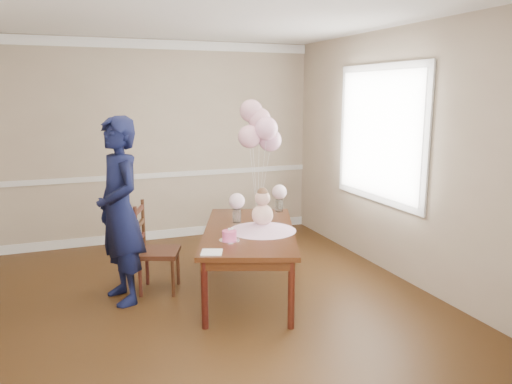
% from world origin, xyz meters
% --- Properties ---
extents(floor, '(4.50, 5.00, 0.00)m').
position_xyz_m(floor, '(0.00, 0.00, 0.00)').
color(floor, black).
rests_on(floor, ground).
extents(ceiling, '(4.50, 5.00, 0.02)m').
position_xyz_m(ceiling, '(0.00, 0.00, 2.70)').
color(ceiling, white).
rests_on(ceiling, wall_back).
extents(wall_back, '(4.50, 0.02, 2.70)m').
position_xyz_m(wall_back, '(0.00, 2.50, 1.35)').
color(wall_back, tan).
rests_on(wall_back, floor).
extents(wall_front, '(4.50, 0.02, 2.70)m').
position_xyz_m(wall_front, '(0.00, -2.50, 1.35)').
color(wall_front, tan).
rests_on(wall_front, floor).
extents(wall_right, '(0.02, 5.00, 2.70)m').
position_xyz_m(wall_right, '(2.25, 0.00, 1.35)').
color(wall_right, tan).
rests_on(wall_right, floor).
extents(chair_rail_trim, '(4.50, 0.02, 0.07)m').
position_xyz_m(chair_rail_trim, '(0.00, 2.49, 0.90)').
color(chair_rail_trim, silver).
rests_on(chair_rail_trim, wall_back).
extents(crown_molding, '(4.50, 0.02, 0.12)m').
position_xyz_m(crown_molding, '(0.00, 2.49, 2.63)').
color(crown_molding, white).
rests_on(crown_molding, wall_back).
extents(baseboard_trim, '(4.50, 0.02, 0.12)m').
position_xyz_m(baseboard_trim, '(0.00, 2.49, 0.06)').
color(baseboard_trim, white).
rests_on(baseboard_trim, floor).
extents(window_frame, '(0.02, 1.66, 1.56)m').
position_xyz_m(window_frame, '(2.23, 0.50, 1.55)').
color(window_frame, silver).
rests_on(window_frame, wall_right).
extents(window_blinds, '(0.01, 1.50, 1.40)m').
position_xyz_m(window_blinds, '(2.21, 0.50, 1.55)').
color(window_blinds, white).
rests_on(window_blinds, wall_right).
extents(dining_table_top, '(1.47, 1.97, 0.04)m').
position_xyz_m(dining_table_top, '(0.55, 0.26, 0.64)').
color(dining_table_top, black).
rests_on(dining_table_top, table_leg_fl).
extents(table_apron, '(1.35, 1.86, 0.09)m').
position_xyz_m(table_apron, '(0.55, 0.26, 0.58)').
color(table_apron, black).
rests_on(table_apron, table_leg_fl).
extents(table_leg_fl, '(0.08, 0.08, 0.62)m').
position_xyz_m(table_leg_fl, '(-0.09, -0.36, 0.31)').
color(table_leg_fl, black).
rests_on(table_leg_fl, floor).
extents(table_leg_fr, '(0.08, 0.08, 0.62)m').
position_xyz_m(table_leg_fr, '(0.60, -0.63, 0.31)').
color(table_leg_fr, black).
rests_on(table_leg_fr, floor).
extents(table_leg_bl, '(0.08, 0.08, 0.62)m').
position_xyz_m(table_leg_bl, '(0.50, 1.16, 0.31)').
color(table_leg_bl, black).
rests_on(table_leg_bl, floor).
extents(table_leg_br, '(0.08, 0.08, 0.62)m').
position_xyz_m(table_leg_br, '(1.19, 0.89, 0.31)').
color(table_leg_br, black).
rests_on(table_leg_br, floor).
extents(baby_skirt, '(0.87, 0.87, 0.09)m').
position_xyz_m(baby_skirt, '(0.66, 0.17, 0.71)').
color(baby_skirt, '#DEA4CA').
rests_on(baby_skirt, dining_table_top).
extents(baby_torso, '(0.21, 0.21, 0.21)m').
position_xyz_m(baby_torso, '(0.66, 0.17, 0.82)').
color(baby_torso, pink).
rests_on(baby_torso, baby_skirt).
extents(baby_head, '(0.15, 0.15, 0.15)m').
position_xyz_m(baby_head, '(0.66, 0.17, 0.99)').
color(baby_head, '#D7A694').
rests_on(baby_head, baby_torso).
extents(baby_hair, '(0.11, 0.11, 0.11)m').
position_xyz_m(baby_hair, '(0.66, 0.17, 1.05)').
color(baby_hair, brown).
rests_on(baby_hair, baby_head).
extents(cake_platter, '(0.25, 0.25, 0.01)m').
position_xyz_m(cake_platter, '(0.24, -0.05, 0.67)').
color(cake_platter, silver).
rests_on(cake_platter, dining_table_top).
extents(birthday_cake, '(0.17, 0.17, 0.09)m').
position_xyz_m(birthday_cake, '(0.24, -0.05, 0.72)').
color(birthday_cake, '#E24786').
rests_on(birthday_cake, cake_platter).
extents(cake_flower_a, '(0.03, 0.03, 0.03)m').
position_xyz_m(cake_flower_a, '(0.24, -0.05, 0.77)').
color(cake_flower_a, white).
rests_on(cake_flower_a, birthday_cake).
extents(cake_flower_b, '(0.03, 0.03, 0.03)m').
position_xyz_m(cake_flower_b, '(0.27, -0.04, 0.77)').
color(cake_flower_b, white).
rests_on(cake_flower_b, birthday_cake).
extents(rose_vase_near, '(0.11, 0.11, 0.14)m').
position_xyz_m(rose_vase_near, '(0.52, 0.56, 0.74)').
color(rose_vase_near, white).
rests_on(rose_vase_near, dining_table_top).
extents(roses_near, '(0.17, 0.17, 0.17)m').
position_xyz_m(roses_near, '(0.52, 0.56, 0.90)').
color(roses_near, silver).
rests_on(roses_near, rose_vase_near).
extents(rose_vase_far, '(0.11, 0.11, 0.14)m').
position_xyz_m(rose_vase_far, '(1.14, 0.84, 0.74)').
color(rose_vase_far, silver).
rests_on(rose_vase_far, dining_table_top).
extents(roses_far, '(0.17, 0.17, 0.17)m').
position_xyz_m(roses_far, '(1.14, 0.84, 0.90)').
color(roses_far, '#FCD3DB').
rests_on(roses_far, rose_vase_far).
extents(napkin, '(0.23, 0.23, 0.01)m').
position_xyz_m(napkin, '(-0.01, -0.33, 0.67)').
color(napkin, silver).
rests_on(napkin, dining_table_top).
extents(balloon_weight, '(0.05, 0.05, 0.02)m').
position_xyz_m(balloon_weight, '(0.81, 0.68, 0.67)').
color(balloon_weight, silver).
rests_on(balloon_weight, dining_table_top).
extents(balloon_a, '(0.25, 0.25, 0.25)m').
position_xyz_m(balloon_a, '(0.73, 0.72, 1.55)').
color(balloon_a, '#EDA8BC').
rests_on(balloon_a, balloon_ribbon_a).
extents(balloon_b, '(0.25, 0.25, 0.25)m').
position_xyz_m(balloon_b, '(0.88, 0.61, 1.64)').
color(balloon_b, '#F5ADD1').
rests_on(balloon_b, balloon_ribbon_b).
extents(balloon_c, '(0.25, 0.25, 0.25)m').
position_xyz_m(balloon_c, '(0.86, 0.76, 1.73)').
color(balloon_c, '#E09EB2').
rests_on(balloon_c, balloon_ribbon_c).
extents(balloon_d, '(0.25, 0.25, 0.25)m').
position_xyz_m(balloon_d, '(0.78, 0.81, 1.82)').
color(balloon_d, '#D899AE').
rests_on(balloon_d, balloon_ribbon_d).
extents(balloon_e, '(0.25, 0.25, 0.25)m').
position_xyz_m(balloon_e, '(0.96, 0.70, 1.51)').
color(balloon_e, '#E4A1C3').
rests_on(balloon_e, balloon_ribbon_e).
extents(balloon_ribbon_a, '(0.08, 0.03, 0.74)m').
position_xyz_m(balloon_ribbon_a, '(0.77, 0.70, 1.05)').
color(balloon_ribbon_a, white).
rests_on(balloon_ribbon_a, balloon_weight).
extents(balloon_ribbon_b, '(0.07, 0.08, 0.83)m').
position_xyz_m(balloon_ribbon_b, '(0.84, 0.65, 1.09)').
color(balloon_ribbon_b, silver).
rests_on(balloon_ribbon_b, balloon_weight).
extents(balloon_ribbon_c, '(0.05, 0.07, 0.92)m').
position_xyz_m(balloon_ribbon_c, '(0.83, 0.72, 1.13)').
color(balloon_ribbon_c, white).
rests_on(balloon_ribbon_c, balloon_weight).
extents(balloon_ribbon_d, '(0.04, 0.11, 1.00)m').
position_xyz_m(balloon_ribbon_d, '(0.80, 0.75, 1.18)').
color(balloon_ribbon_d, white).
rests_on(balloon_ribbon_d, balloon_weight).
extents(balloon_ribbon_e, '(0.14, 0.02, 0.69)m').
position_xyz_m(balloon_ribbon_e, '(0.89, 0.69, 1.02)').
color(balloon_ribbon_e, white).
rests_on(balloon_ribbon_e, balloon_weight).
extents(dining_chair_seat, '(0.52, 0.52, 0.05)m').
position_xyz_m(dining_chair_seat, '(-0.30, 0.63, 0.41)').
color(dining_chair_seat, black).
rests_on(dining_chair_seat, chair_leg_fl).
extents(chair_leg_fl, '(0.05, 0.05, 0.39)m').
position_xyz_m(chair_leg_fl, '(-0.51, 0.53, 0.20)').
color(chair_leg_fl, '#37150F').
rests_on(chair_leg_fl, floor).
extents(chair_leg_fr, '(0.05, 0.05, 0.39)m').
position_xyz_m(chair_leg_fr, '(-0.20, 0.41, 0.20)').
color(chair_leg_fr, '#341A0E').
rests_on(chair_leg_fr, floor).
extents(chair_leg_bl, '(0.05, 0.05, 0.39)m').
position_xyz_m(chair_leg_bl, '(-0.39, 0.84, 0.20)').
color(chair_leg_bl, black).
rests_on(chair_leg_bl, floor).
extents(chair_leg_br, '(0.05, 0.05, 0.39)m').
position_xyz_m(chair_leg_br, '(-0.09, 0.72, 0.20)').
color(chair_leg_br, '#37190F').
rests_on(chair_leg_br, floor).
extents(chair_back_post_l, '(0.05, 0.05, 0.51)m').
position_xyz_m(chair_back_post_l, '(-0.53, 0.54, 0.67)').
color(chair_back_post_l, '#35170E').
rests_on(chair_back_post_l, dining_chair_seat).
extents(chair_back_post_r, '(0.05, 0.05, 0.51)m').
position_xyz_m(chair_back_post_r, '(-0.41, 0.84, 0.67)').
color(chair_back_post_r, '#331B0E').
rests_on(chair_back_post_r, dining_chair_seat).
extents(chair_slat_low, '(0.16, 0.35, 0.05)m').
position_xyz_m(chair_slat_low, '(-0.47, 0.69, 0.56)').
color(chair_slat_low, '#39140F').
rests_on(chair_slat_low, dining_chair_seat).
extents(chair_slat_mid, '(0.16, 0.35, 0.05)m').
position_xyz_m(chair_slat_mid, '(-0.47, 0.69, 0.71)').
color(chair_slat_mid, '#321B0D').
rests_on(chair_slat_mid, dining_chair_seat).
extents(chair_slat_top, '(0.16, 0.35, 0.05)m').
position_xyz_m(chair_slat_top, '(-0.47, 0.69, 0.86)').
color(chair_slat_top, '#39180F').
rests_on(chair_slat_top, dining_chair_seat).
extents(woman, '(0.58, 0.74, 1.80)m').
position_xyz_m(woman, '(-0.67, 0.52, 0.90)').
color(woman, black).
rests_on(woman, floor).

